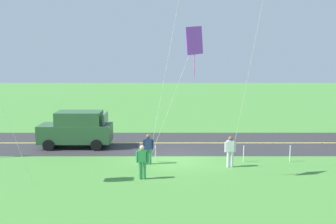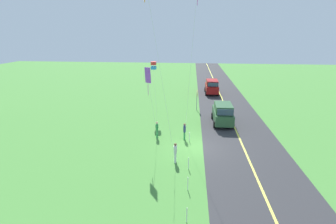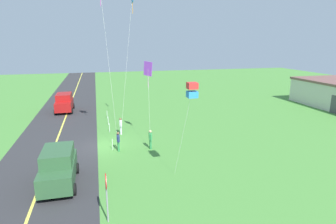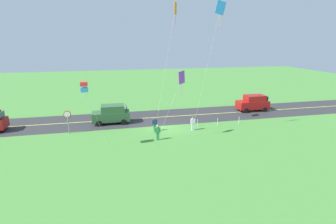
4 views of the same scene
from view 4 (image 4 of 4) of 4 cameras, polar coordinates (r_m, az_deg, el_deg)
name	(u,v)px [view 4 (image 4 of 4)]	position (r m, az deg, el deg)	size (l,w,h in m)	color
ground_plane	(165,127)	(29.73, -0.75, -3.47)	(120.00, 120.00, 0.10)	#478438
asphalt_road	(158,117)	(33.45, -2.14, -1.17)	(120.00, 7.00, 0.00)	#2D2D30
road_centre_stripe	(158,117)	(33.45, -2.14, -1.17)	(120.00, 0.16, 0.00)	#E5E04C
car_suv_foreground	(112,114)	(31.51, -12.47, -0.44)	(4.40, 2.12, 2.24)	#2D5633
car_parked_west_far	(253,103)	(38.25, 18.45, 1.97)	(4.40, 2.12, 2.24)	maroon
stop_sign	(68,118)	(29.12, -21.50, -1.20)	(0.76, 0.08, 2.56)	gray
person_adult_near	(155,124)	(28.13, -2.96, -2.67)	(0.58, 0.22, 1.60)	#338C4C
person_adult_companion	(193,123)	(28.57, 5.60, -2.43)	(0.58, 0.22, 1.60)	silver
person_child_watcher	(158,132)	(25.71, -2.34, -4.48)	(0.58, 0.22, 1.60)	#338C4C
kite_red_low	(175,12)	(27.99, 1.57, 21.51)	(2.68, 1.17, 13.48)	silver
kite_blue_mid	(220,11)	(26.36, 11.51, 21.23)	(2.42, 1.74, 13.37)	silver
kite_yellow_high	(181,79)	(24.57, 3.01, 7.47)	(2.76, 0.64, 6.96)	silver
kite_green_far	(84,87)	(22.97, -18.22, 5.32)	(1.93, 0.83, 6.35)	silver
fence_post_0	(239,120)	(31.93, 15.55, -1.76)	(0.05, 0.05, 0.90)	silver
fence_post_1	(218,122)	(30.76, 11.00, -2.12)	(0.05, 0.05, 0.90)	silver
fence_post_2	(198,123)	(29.89, 6.61, -2.47)	(0.05, 0.05, 0.90)	silver
fence_post_3	(157,126)	(28.75, -2.37, -3.12)	(0.05, 0.05, 0.90)	silver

